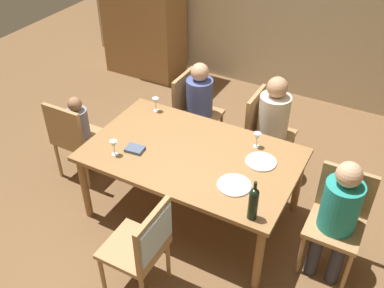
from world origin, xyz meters
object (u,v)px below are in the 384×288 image
Objects in this scene: person_woman_host at (338,212)px; person_man_guest at (202,102)px; armoire_cabinet at (142,0)px; chair_far_right at (264,128)px; chair_left_end at (74,136)px; chair_near at (146,242)px; dinner_plate_guest_left at (234,185)px; person_child_small at (81,128)px; wine_glass_centre at (257,137)px; person_man_bearded at (275,121)px; chair_right_end at (339,214)px; dinner_plate_host at (261,162)px; chair_far_left at (192,108)px; wine_bottle_tall_green at (253,202)px; wine_glass_near_left at (114,145)px; wine_glass_near_right at (156,102)px; dining_table at (192,159)px.

person_man_guest is (-1.72, 0.98, -0.01)m from person_woman_host.
armoire_cabinet is 2.80m from chair_far_right.
person_man_guest reaches higher than chair_left_end.
chair_near reaches higher than dinner_plate_guest_left.
person_child_small is (-0.92, -0.93, -0.08)m from person_man_guest.
wine_glass_centre is at bearing 12.50° from chair_far_right.
person_man_bearded is at bearing 90.00° from person_man_guest.
wine_glass_centre is at bearing -17.77° from chair_right_end.
dinner_plate_host is at bearing 51.35° from person_man_guest.
dinner_plate_host is at bearing 17.81° from chair_far_right.
person_child_small is at bearing 172.41° from dinner_plate_guest_left.
chair_near is 0.84× the size of person_man_guest.
chair_far_left is (-1.83, 0.87, 0.00)m from chair_right_end.
dinner_plate_host is (-0.18, 0.64, -0.15)m from wine_bottle_tall_green.
chair_left_end is at bearing 160.58° from wine_glass_near_left.
chair_near is at bearing -9.64° from person_man_bearded.
person_child_small is (-0.81, -0.93, 0.03)m from chair_far_left.
chair_near is at bearing 15.24° from person_man_guest.
chair_left_end reaches higher than dinner_plate_guest_left.
person_woman_host is (3.36, -2.35, -0.45)m from armoire_cabinet.
chair_far_left reaches higher than wine_glass_near_right.
chair_far_left is 2.01m from chair_near.
dinner_plate_guest_left is (0.90, -1.17, 0.11)m from person_man_guest.
wine_glass_near_right is (0.66, 0.42, 0.28)m from person_child_small.
wine_bottle_tall_green reaches higher than chair_right_end.
person_man_bearded reaches higher than wine_bottle_tall_green.
chair_right_end is at bearing 45.51° from wine_bottle_tall_green.
chair_right_end reaches higher than dinner_plate_guest_left.
person_child_small is 3.45× the size of dinner_plate_host.
chair_near is 1.98m from person_man_guest.
person_child_small is (0.72, -2.30, -0.54)m from armoire_cabinet.
chair_far_left is (1.53, -1.37, -0.56)m from armoire_cabinet.
wine_bottle_tall_green is 2.34× the size of wine_glass_centre.
chair_far_left and chair_left_end have the same top height.
armoire_cabinet is at bearing 106.62° from chair_left_end.
chair_near is at bearing -82.62° from dining_table.
chair_left_end reaches higher than wine_glass_near_left.
person_child_small is (-2.64, 0.05, -0.09)m from person_woman_host.
wine_glass_centre is 1.00× the size of wine_glass_near_right.
dinner_plate_guest_left is (1.83, -0.24, 0.18)m from person_child_small.
person_man_guest is at bearing -90.00° from chair_far_right.
dining_table is 2.04× the size of chair_far_left.
chair_left_end is at bearing -59.46° from person_man_bearded.
person_man_guest reaches higher than wine_glass_near_left.
chair_near is 0.98× the size of person_child_small.
chair_far_right is 3.40× the size of dinner_plate_host.
chair_far_right is 1.96m from chair_left_end.
wine_glass_near_left is (-0.59, -0.34, 0.18)m from dining_table.
person_man_bearded is at bearing 102.43° from wine_bottle_tall_green.
chair_right_end is at bearing 63.15° from person_man_guest.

